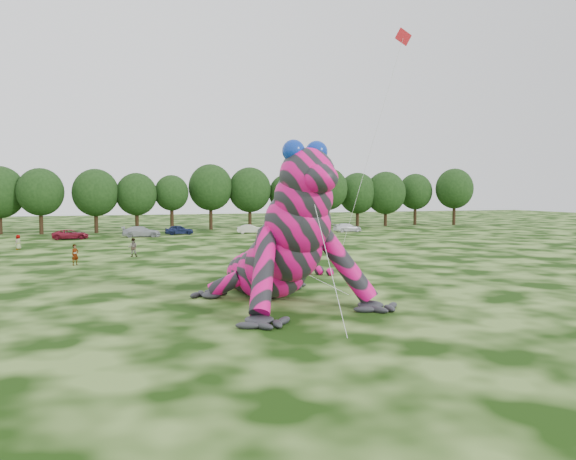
% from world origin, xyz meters
% --- Properties ---
extents(ground, '(240.00, 240.00, 0.00)m').
position_xyz_m(ground, '(0.00, 0.00, 0.00)').
color(ground, '#16330A').
rests_on(ground, ground).
extents(inflatable_gecko, '(18.31, 20.44, 8.84)m').
position_xyz_m(inflatable_gecko, '(-0.48, 0.36, 4.42)').
color(inflatable_gecko, '#E60A74').
rests_on(inflatable_gecko, ground).
extents(flying_kite, '(4.81, 3.90, 19.09)m').
position_xyz_m(flying_kite, '(12.70, 8.62, 16.69)').
color(flying_kite, red).
rests_on(flying_kite, ground).
extents(tree_6, '(6.52, 5.86, 9.49)m').
position_xyz_m(tree_6, '(-17.56, 56.68, 4.75)').
color(tree_6, black).
rests_on(tree_6, ground).
extents(tree_7, '(6.68, 6.01, 9.48)m').
position_xyz_m(tree_7, '(-10.08, 56.80, 4.74)').
color(tree_7, black).
rests_on(tree_7, ground).
extents(tree_8, '(6.14, 5.53, 8.94)m').
position_xyz_m(tree_8, '(-4.22, 56.99, 4.47)').
color(tree_8, black).
rests_on(tree_8, ground).
extents(tree_9, '(5.27, 4.74, 8.68)m').
position_xyz_m(tree_9, '(1.06, 57.35, 4.34)').
color(tree_9, black).
rests_on(tree_9, ground).
extents(tree_10, '(7.09, 6.38, 10.50)m').
position_xyz_m(tree_10, '(7.40, 58.58, 5.25)').
color(tree_10, black).
rests_on(tree_10, ground).
extents(tree_11, '(7.01, 6.31, 10.07)m').
position_xyz_m(tree_11, '(13.79, 58.20, 5.03)').
color(tree_11, black).
rests_on(tree_11, ground).
extents(tree_12, '(5.99, 5.39, 8.97)m').
position_xyz_m(tree_12, '(20.01, 57.74, 4.49)').
color(tree_12, black).
rests_on(tree_12, ground).
extents(tree_13, '(6.83, 6.15, 10.13)m').
position_xyz_m(tree_13, '(27.13, 57.13, 5.06)').
color(tree_13, black).
rests_on(tree_13, ground).
extents(tree_14, '(6.82, 6.14, 9.40)m').
position_xyz_m(tree_14, '(33.46, 58.72, 4.70)').
color(tree_14, black).
rests_on(tree_14, ground).
extents(tree_15, '(7.17, 6.45, 9.63)m').
position_xyz_m(tree_15, '(38.47, 57.77, 4.82)').
color(tree_15, black).
rests_on(tree_15, ground).
extents(tree_16, '(6.26, 5.63, 9.37)m').
position_xyz_m(tree_16, '(45.45, 59.37, 4.69)').
color(tree_16, black).
rests_on(tree_16, ground).
extents(tree_17, '(6.98, 6.28, 10.30)m').
position_xyz_m(tree_17, '(51.95, 56.66, 5.15)').
color(tree_17, black).
rests_on(tree_17, ground).
extents(car_2, '(4.56, 2.14, 1.26)m').
position_xyz_m(car_2, '(-13.18, 46.35, 0.63)').
color(car_2, maroon).
rests_on(car_2, ground).
extents(car_3, '(5.28, 2.71, 1.46)m').
position_xyz_m(car_3, '(-4.29, 47.03, 0.73)').
color(car_3, '#ADB1B6').
rests_on(car_3, ground).
extents(car_4, '(4.02, 1.65, 1.37)m').
position_xyz_m(car_4, '(1.12, 49.57, 0.68)').
color(car_4, '#18224B').
rests_on(car_4, ground).
extents(car_5, '(4.09, 2.11, 1.28)m').
position_xyz_m(car_5, '(11.32, 48.59, 0.64)').
color(car_5, silver).
rests_on(car_5, ground).
extents(car_6, '(5.43, 2.84, 1.46)m').
position_xyz_m(car_6, '(19.43, 49.80, 0.73)').
color(car_6, black).
rests_on(car_6, ground).
extents(car_7, '(4.57, 2.08, 1.30)m').
position_xyz_m(car_7, '(26.06, 46.80, 0.65)').
color(car_7, white).
rests_on(car_7, ground).
extents(spectator_5, '(1.72, 1.39, 1.84)m').
position_xyz_m(spectator_5, '(6.90, 16.59, 0.92)').
color(spectator_5, gray).
rests_on(spectator_5, ground).
extents(spectator_3, '(0.71, 1.03, 1.62)m').
position_xyz_m(spectator_3, '(15.08, 28.32, 0.81)').
color(spectator_3, gray).
rests_on(spectator_3, ground).
extents(spectator_4, '(0.80, 0.91, 1.56)m').
position_xyz_m(spectator_4, '(-17.86, 34.67, 0.78)').
color(spectator_4, gray).
rests_on(spectator_4, ground).
extents(spectator_0, '(0.77, 0.73, 1.77)m').
position_xyz_m(spectator_0, '(-11.61, 19.10, 0.88)').
color(spectator_0, gray).
rests_on(spectator_0, ground).
extents(spectator_1, '(0.94, 0.78, 1.76)m').
position_xyz_m(spectator_1, '(-6.67, 23.91, 0.88)').
color(spectator_1, gray).
rests_on(spectator_1, ground).
extents(spectator_2, '(1.21, 1.30, 1.76)m').
position_xyz_m(spectator_2, '(14.96, 27.95, 0.88)').
color(spectator_2, gray).
rests_on(spectator_2, ground).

